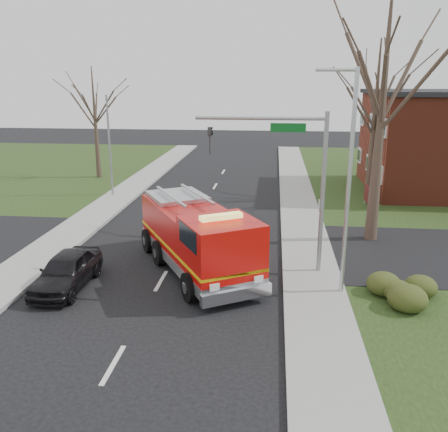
# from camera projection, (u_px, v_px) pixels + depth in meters

# --- Properties ---
(ground) EXTENTS (120.00, 120.00, 0.00)m
(ground) POSITION_uv_depth(u_px,v_px,m) (161.00, 281.00, 19.50)
(ground) COLOR black
(ground) RESTS_ON ground
(sidewalk_right) EXTENTS (2.40, 80.00, 0.15)m
(sidewalk_right) POSITION_uv_depth(u_px,v_px,m) (314.00, 286.00, 18.85)
(sidewalk_right) COLOR #989892
(sidewalk_right) RESTS_ON ground
(sidewalk_left) EXTENTS (2.40, 80.00, 0.15)m
(sidewalk_left) POSITION_uv_depth(u_px,v_px,m) (18.00, 273.00, 20.11)
(sidewalk_left) COLOR #989892
(sidewalk_left) RESTS_ON ground
(health_center_sign) EXTENTS (0.12, 2.00, 1.40)m
(health_center_sign) POSITION_uv_depth(u_px,v_px,m) (368.00, 195.00, 30.13)
(health_center_sign) COLOR #551415
(health_center_sign) RESTS_ON ground
(hedge_corner) EXTENTS (2.80, 2.00, 0.90)m
(hedge_corner) POSITION_uv_depth(u_px,v_px,m) (393.00, 288.00, 17.47)
(hedge_corner) COLOR #303D16
(hedge_corner) RESTS_ON lawn_right
(bare_tree_near) EXTENTS (6.00, 6.00, 12.00)m
(bare_tree_near) POSITION_uv_depth(u_px,v_px,m) (383.00, 92.00, 22.21)
(bare_tree_near) COLOR #372920
(bare_tree_near) RESTS_ON ground
(bare_tree_far) EXTENTS (5.25, 5.25, 10.50)m
(bare_tree_far) POSITION_uv_depth(u_px,v_px,m) (376.00, 103.00, 30.91)
(bare_tree_far) COLOR #372920
(bare_tree_far) RESTS_ON ground
(bare_tree_left) EXTENTS (4.50, 4.50, 9.00)m
(bare_tree_left) POSITION_uv_depth(u_px,v_px,m) (94.00, 111.00, 38.07)
(bare_tree_left) COLOR #372920
(bare_tree_left) RESTS_ON ground
(traffic_signal_mast) EXTENTS (5.29, 0.18, 6.80)m
(traffic_signal_mast) POSITION_uv_depth(u_px,v_px,m) (292.00, 164.00, 19.10)
(traffic_signal_mast) COLOR gray
(traffic_signal_mast) RESTS_ON ground
(streetlight_pole) EXTENTS (1.48, 0.16, 8.40)m
(streetlight_pole) POSITION_uv_depth(u_px,v_px,m) (348.00, 179.00, 17.03)
(streetlight_pole) COLOR #B7BABF
(streetlight_pole) RESTS_ON ground
(utility_pole_far) EXTENTS (0.14, 0.14, 7.00)m
(utility_pole_far) POSITION_uv_depth(u_px,v_px,m) (110.00, 147.00, 32.59)
(utility_pole_far) COLOR gray
(utility_pole_far) RESTS_ON ground
(fire_engine) EXTENTS (6.30, 8.23, 3.20)m
(fire_engine) POSITION_uv_depth(u_px,v_px,m) (198.00, 239.00, 20.13)
(fire_engine) COLOR #BE0B08
(fire_engine) RESTS_ON ground
(parked_car_maroon) EXTENTS (1.74, 4.23, 1.43)m
(parked_car_maroon) POSITION_uv_depth(u_px,v_px,m) (67.00, 271.00, 18.71)
(parked_car_maroon) COLOR black
(parked_car_maroon) RESTS_ON ground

